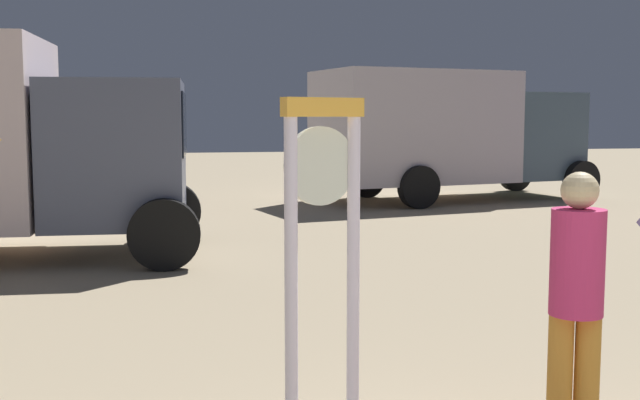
{
  "coord_description": "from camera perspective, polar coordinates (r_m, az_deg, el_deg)",
  "views": [
    {
      "loc": [
        -1.77,
        -2.07,
        1.91
      ],
      "look_at": [
        -0.35,
        4.45,
        1.2
      ],
      "focal_mm": 44.02,
      "sensor_mm": 36.0,
      "label": 1
    }
  ],
  "objects": [
    {
      "name": "person_near_clock",
      "position": [
        4.77,
        18.12,
        -6.53
      ],
      "size": [
        0.31,
        0.31,
        1.6
      ],
      "color": "#C5812C",
      "rests_on": "ground_plane"
    },
    {
      "name": "standing_clock",
      "position": [
        4.18,
        0.16,
        -3.04
      ],
      "size": [
        0.47,
        0.23,
        2.01
      ],
      "color": "white",
      "rests_on": "ground_plane"
    },
    {
      "name": "box_truck_far",
      "position": [
        18.16,
        9.04,
        5.01
      ],
      "size": [
        6.66,
        3.71,
        2.91
      ],
      "color": "silver",
      "rests_on": "ground_plane"
    }
  ]
}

